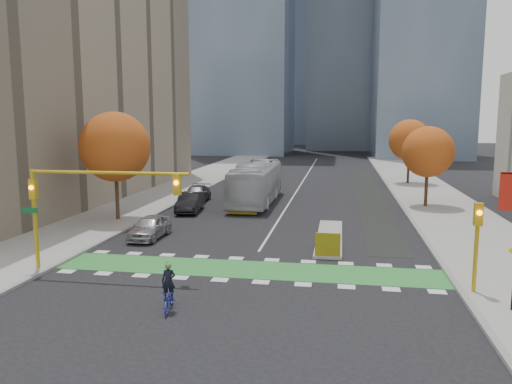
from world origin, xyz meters
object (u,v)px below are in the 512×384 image
(hazard_board, at_px, (328,245))
(tree_east_near, at_px, (428,152))
(parked_car_c, at_px, (196,194))
(tree_west, at_px, (115,147))
(traffic_signal_east, at_px, (477,234))
(parked_car_b, at_px, (190,202))
(bus, at_px, (256,183))
(parked_car_a, at_px, (150,227))
(traffic_signal_west, at_px, (81,194))
(tree_east_far, at_px, (410,140))
(cyclist, at_px, (169,294))

(hazard_board, xyz_separation_m, tree_east_near, (8.00, 17.80, 4.06))
(hazard_board, relative_size, tree_east_near, 0.20)
(hazard_board, xyz_separation_m, parked_car_c, (-12.63, 17.31, -0.06))
(tree_west, xyz_separation_m, traffic_signal_east, (22.50, -12.51, -2.88))
(traffic_signal_east, xyz_separation_m, parked_car_b, (-18.22, 17.01, -1.94))
(parked_car_c, bearing_deg, tree_west, -113.01)
(bus, xyz_separation_m, parked_car_b, (-4.72, -5.41, -1.07))
(traffic_signal_east, relative_size, parked_car_b, 0.85)
(traffic_signal_east, relative_size, parked_car_a, 0.94)
(tree_west, height_order, bus, tree_west)
(hazard_board, relative_size, parked_car_b, 0.29)
(tree_east_near, xyz_separation_m, parked_car_c, (-20.63, -0.49, -4.12))
(hazard_board, xyz_separation_m, traffic_signal_east, (6.50, -4.71, 1.93))
(traffic_signal_west, relative_size, parked_car_b, 1.76)
(tree_east_far, bearing_deg, hazard_board, -104.12)
(traffic_signal_east, distance_m, parked_car_a, 19.65)
(tree_east_near, bearing_deg, bus, -179.67)
(hazard_board, height_order, tree_west, tree_west)
(tree_east_far, bearing_deg, parked_car_c, -142.03)
(tree_west, xyz_separation_m, cyclist, (9.89, -16.47, -4.96))
(traffic_signal_east, bearing_deg, parked_car_a, 157.04)
(traffic_signal_west, height_order, traffic_signal_east, traffic_signal_west)
(traffic_signal_west, bearing_deg, hazard_board, 21.55)
(cyclist, bearing_deg, parked_car_a, 105.27)
(traffic_signal_east, distance_m, bus, 26.19)
(tree_east_near, height_order, parked_car_b, tree_east_near)
(traffic_signal_east, xyz_separation_m, parked_car_a, (-18.00, 7.63, -1.99))
(bus, bearing_deg, traffic_signal_west, -103.05)
(parked_car_a, bearing_deg, traffic_signal_west, -93.07)
(hazard_board, bearing_deg, cyclist, -125.16)
(bus, distance_m, parked_car_c, 5.76)
(parked_car_b, bearing_deg, parked_car_a, -95.51)
(cyclist, bearing_deg, tree_east_far, 61.33)
(traffic_signal_west, xyz_separation_m, parked_car_b, (0.21, 17.02, -3.24))
(tree_east_near, height_order, traffic_signal_east, tree_east_near)
(tree_east_near, xyz_separation_m, traffic_signal_west, (-19.93, -22.51, -0.83))
(hazard_board, relative_size, bus, 0.10)
(traffic_signal_west, height_order, cyclist, traffic_signal_west)
(bus, height_order, parked_car_b, bus)
(tree_east_far, relative_size, traffic_signal_east, 1.87)
(traffic_signal_east, distance_m, cyclist, 13.38)
(tree_east_near, xyz_separation_m, traffic_signal_east, (-1.50, -22.51, -2.13))
(tree_east_near, distance_m, cyclist, 30.29)
(tree_east_far, xyz_separation_m, parked_car_a, (-20.00, -30.88, -4.50))
(parked_car_c, bearing_deg, cyclist, -79.40)
(tree_east_near, relative_size, cyclist, 3.58)
(parked_car_b, bearing_deg, tree_west, -140.37)
(hazard_board, height_order, tree_east_near, tree_east_near)
(hazard_board, bearing_deg, tree_west, 154.01)
(tree_east_far, height_order, traffic_signal_west, tree_east_far)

